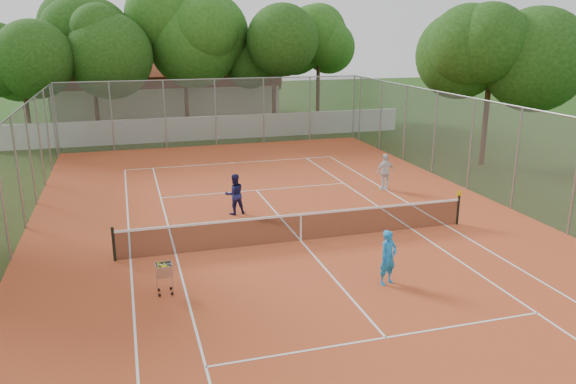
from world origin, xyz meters
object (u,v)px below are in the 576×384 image
object	(u,v)px
player_near	(388,257)
ball_hopper	(164,278)
player_far_right	(385,172)
clubhouse	(165,91)
tennis_net	(301,227)
player_far_left	(235,194)

from	to	relation	value
player_near	ball_hopper	xyz separation A→B (m)	(-5.94, 1.11, -0.32)
player_far_right	clubhouse	bearing A→B (deg)	-84.79
tennis_net	player_far_right	xyz separation A→B (m)	(5.44, 4.92, 0.32)
tennis_net	ball_hopper	bearing A→B (deg)	-149.94
player_near	clubhouse	bearing A→B (deg)	75.73
clubhouse	tennis_net	bearing A→B (deg)	-86.05
tennis_net	ball_hopper	size ratio (longest dim) A/B	12.94
player_far_left	ball_hopper	xyz separation A→B (m)	(-3.10, -6.13, -0.33)
player_far_left	ball_hopper	distance (m)	6.87
player_near	player_far_left	xyz separation A→B (m)	(-2.84, 7.23, 0.01)
tennis_net	player_far_left	world-z (taller)	player_far_left
clubhouse	player_far_left	world-z (taller)	clubhouse
player_far_right	player_far_left	bearing A→B (deg)	0.04
tennis_net	clubhouse	xyz separation A→B (m)	(-2.00, 29.00, 1.69)
player_far_left	player_far_right	distance (m)	7.13
tennis_net	ball_hopper	xyz separation A→B (m)	(-4.64, -2.69, -0.03)
player_near	player_far_right	distance (m)	9.65
tennis_net	player_far_right	world-z (taller)	player_far_right
tennis_net	clubhouse	bearing A→B (deg)	93.95
player_far_left	player_far_right	size ratio (longest dim) A/B	0.97
ball_hopper	clubhouse	bearing A→B (deg)	71.81
player_near	player_far_left	bearing A→B (deg)	91.41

